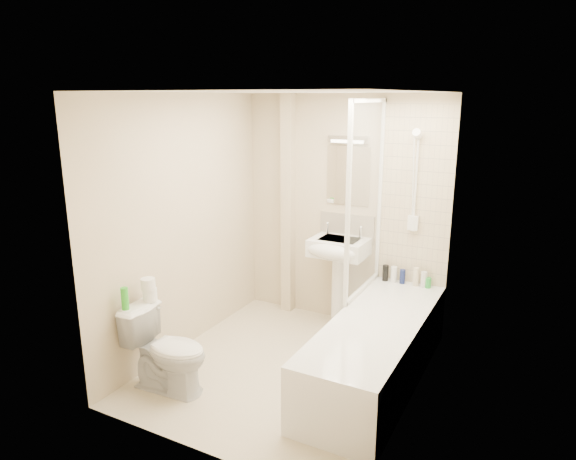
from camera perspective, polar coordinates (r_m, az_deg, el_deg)
The scene contains 25 objects.
floor at distance 4.76m, azimuth -0.09°, elevation -15.17°, with size 2.50×2.50×0.00m, color beige.
wall_back at distance 5.39m, azimuth 6.14°, elevation 2.08°, with size 2.20×0.02×2.40m, color beige.
wall_left at distance 4.89m, azimuth -11.57°, elevation 0.53°, with size 0.02×2.50×2.40m, color beige.
wall_right at distance 3.92m, azimuth 14.28°, elevation -3.14°, with size 0.02×2.50×2.40m, color beige.
ceiling at distance 4.13m, azimuth -0.11°, elevation 15.11°, with size 2.20×2.50×0.02m, color white.
tile_back at distance 5.12m, azimuth 13.99°, elevation 3.61°, with size 0.70×0.01×1.75m, color beige.
tile_right at distance 4.05m, azimuth 14.99°, elevation 0.70°, with size 0.01×2.10×1.75m, color beige.
pipe_boxing at distance 5.59m, azimuth 0.00°, elevation 2.62°, with size 0.12×0.12×2.40m, color beige.
splashback at distance 5.41m, azimuth 6.54°, elevation 0.24°, with size 0.60×0.01×0.30m, color beige.
mirror at distance 5.30m, azimuth 6.70°, elevation 6.01°, with size 0.46×0.01×0.60m, color white.
strip_light at distance 5.23m, azimuth 6.73°, elevation 9.99°, with size 0.42×0.07×0.07m, color silver.
bathtub at distance 4.53m, azimuth 9.76°, elevation -12.87°, with size 0.70×2.10×0.55m.
shower_screen at distance 4.79m, azimuth 8.65°, elevation 3.46°, with size 0.04×0.92×1.80m.
shower_fixture at distance 5.05m, azimuth 13.93°, elevation 4.87°, with size 0.10×0.16×0.99m.
pedestal_sink at distance 5.28m, azimuth 5.55°, elevation -3.07°, with size 0.57×0.51×1.09m.
bottle_black_a at distance 5.31m, azimuth 10.77°, elevation -4.71°, with size 0.06×0.06×0.16m, color black.
bottle_white_a at distance 5.28m, azimuth 11.68°, elevation -4.85°, with size 0.06×0.06×0.16m, color white.
bottle_blue at distance 5.26m, azimuth 12.60°, elevation -5.06°, with size 0.05×0.05×0.15m, color navy.
bottle_cream at distance 5.23m, azimuth 14.04°, elevation -5.06°, with size 0.06×0.06×0.19m, color beige.
bottle_white_b at distance 5.22m, azimuth 14.87°, elevation -5.33°, with size 0.06×0.06×0.16m, color silver.
bottle_green at distance 5.22m, azimuth 15.30°, elevation -5.68°, with size 0.06×0.06×0.10m, color green.
toilet at distance 4.43m, azimuth -13.24°, elevation -12.85°, with size 0.71×0.43×0.71m, color white.
toilet_roll_lower at distance 4.47m, azimuth -15.09°, elevation -6.93°, with size 0.12×0.12×0.11m, color white.
toilet_roll_upper at distance 4.42m, azimuth -15.29°, elevation -5.80°, with size 0.12×0.12×0.09m, color white.
green_bottle at distance 4.34m, azimuth -17.68°, elevation -7.28°, with size 0.06×0.06×0.18m, color green.
Camera 1 is at (1.93, -3.65, 2.37)m, focal length 32.00 mm.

